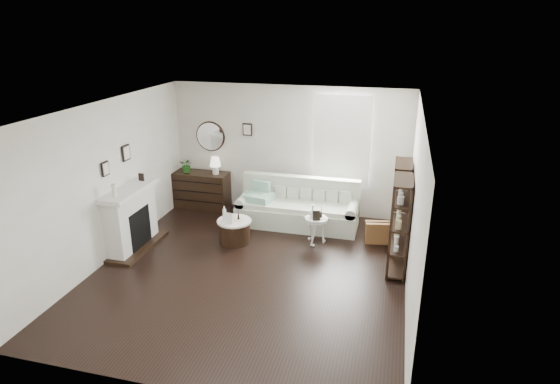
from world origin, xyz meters
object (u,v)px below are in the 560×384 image
(pedestal_table, at_px, (316,220))
(drum_table, at_px, (235,231))
(dresser, at_px, (202,190))
(sofa, at_px, (298,210))

(pedestal_table, bearing_deg, drum_table, -167.30)
(drum_table, relative_size, pedestal_table, 1.24)
(dresser, distance_m, drum_table, 1.99)
(dresser, relative_size, pedestal_table, 2.33)
(dresser, distance_m, pedestal_table, 3.01)
(sofa, xyz_separation_m, drum_table, (-0.96, -1.11, -0.09))
(drum_table, distance_m, pedestal_table, 1.53)
(sofa, relative_size, pedestal_table, 4.73)
(dresser, xyz_separation_m, pedestal_table, (2.77, -1.17, 0.07))
(sofa, relative_size, drum_table, 3.81)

